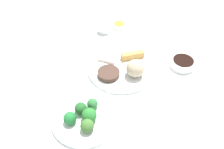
% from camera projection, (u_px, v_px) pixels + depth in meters
% --- Properties ---
extents(tabletop, '(2.20, 2.20, 0.02)m').
position_uv_depth(tabletop, '(122.00, 69.00, 0.99)').
color(tabletop, white).
rests_on(tabletop, ground).
extents(main_plate, '(0.29, 0.29, 0.02)m').
position_uv_depth(main_plate, '(121.00, 68.00, 0.97)').
color(main_plate, white).
rests_on(main_plate, tabletop).
extents(rice_scoop, '(0.07, 0.07, 0.07)m').
position_uv_depth(rice_scoop, '(135.00, 68.00, 0.90)').
color(rice_scoop, tan).
rests_on(rice_scoop, main_plate).
extents(spring_roll, '(0.10, 0.08, 0.03)m').
position_uv_depth(spring_roll, '(133.00, 55.00, 0.99)').
color(spring_roll, gold).
rests_on(spring_roll, main_plate).
extents(crab_rangoon_wonton, '(0.08, 0.07, 0.01)m').
position_uv_depth(crab_rangoon_wonton, '(108.00, 57.00, 1.00)').
color(crab_rangoon_wonton, beige).
rests_on(crab_rangoon_wonton, main_plate).
extents(stir_fry_heap, '(0.09, 0.09, 0.02)m').
position_uv_depth(stir_fry_heap, '(109.00, 74.00, 0.92)').
color(stir_fry_heap, '#412D23').
rests_on(stir_fry_heap, main_plate).
extents(broccoli_plate, '(0.24, 0.24, 0.01)m').
position_uv_depth(broccoli_plate, '(85.00, 117.00, 0.79)').
color(broccoli_plate, white).
rests_on(broccoli_plate, tabletop).
extents(broccoli_floret_0, '(0.04, 0.04, 0.04)m').
position_uv_depth(broccoli_floret_0, '(70.00, 118.00, 0.75)').
color(broccoli_floret_0, '#216F31').
rests_on(broccoli_floret_0, broccoli_plate).
extents(broccoli_floret_1, '(0.04, 0.04, 0.04)m').
position_uv_depth(broccoli_floret_1, '(81.00, 108.00, 0.78)').
color(broccoli_floret_1, '#225A26').
rests_on(broccoli_floret_1, broccoli_plate).
extents(broccoli_floret_2, '(0.05, 0.05, 0.05)m').
position_uv_depth(broccoli_floret_2, '(88.00, 115.00, 0.75)').
color(broccoli_floret_2, '#28732C').
rests_on(broccoli_floret_2, broccoli_plate).
extents(broccoli_floret_3, '(0.04, 0.04, 0.04)m').
position_uv_depth(broccoli_floret_3, '(92.00, 104.00, 0.80)').
color(broccoli_floret_3, '#2E6E37').
rests_on(broccoli_floret_3, broccoli_plate).
extents(broccoli_floret_4, '(0.05, 0.05, 0.05)m').
position_uv_depth(broccoli_floret_4, '(87.00, 126.00, 0.73)').
color(broccoli_floret_4, '#3C6A2C').
rests_on(broccoli_floret_4, broccoli_plate).
extents(soy_sauce_bowl, '(0.11, 0.11, 0.03)m').
position_uv_depth(soy_sauce_bowl, '(183.00, 63.00, 0.98)').
color(soy_sauce_bowl, white).
rests_on(soy_sauce_bowl, tabletop).
extents(soy_sauce_bowl_liquid, '(0.09, 0.09, 0.00)m').
position_uv_depth(soy_sauce_bowl_liquid, '(184.00, 60.00, 0.96)').
color(soy_sauce_bowl_liquid, black).
rests_on(soy_sauce_bowl_liquid, soy_sauce_bowl).
extents(sauce_ramekin_hot_mustard, '(0.07, 0.07, 0.02)m').
position_uv_depth(sauce_ramekin_hot_mustard, '(119.00, 26.00, 1.20)').
color(sauce_ramekin_hot_mustard, white).
rests_on(sauce_ramekin_hot_mustard, tabletop).
extents(sauce_ramekin_hot_mustard_liquid, '(0.05, 0.05, 0.00)m').
position_uv_depth(sauce_ramekin_hot_mustard_liquid, '(119.00, 24.00, 1.19)').
color(sauce_ramekin_hot_mustard_liquid, yellow).
rests_on(sauce_ramekin_hot_mustard_liquid, sauce_ramekin_hot_mustard).
extents(teacup, '(0.07, 0.07, 0.05)m').
position_uv_depth(teacup, '(104.00, 27.00, 1.16)').
color(teacup, silver).
rests_on(teacup, tabletop).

